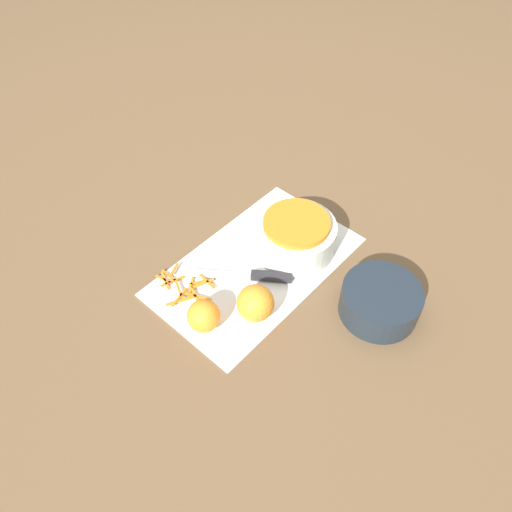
# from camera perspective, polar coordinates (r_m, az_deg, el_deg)

# --- Properties ---
(ground_plane) EXTENTS (4.00, 4.00, 0.00)m
(ground_plane) POSITION_cam_1_polar(r_m,az_deg,el_deg) (1.14, 0.00, -1.19)
(ground_plane) COLOR brown
(cutting_board) EXTENTS (0.48, 0.28, 0.01)m
(cutting_board) POSITION_cam_1_polar(r_m,az_deg,el_deg) (1.14, 0.00, -1.09)
(cutting_board) COLOR silver
(cutting_board) RESTS_ON ground_plane
(bowl_speckled) EXTENTS (0.18, 0.18, 0.09)m
(bowl_speckled) POSITION_cam_1_polar(r_m,az_deg,el_deg) (1.14, 4.55, 2.41)
(bowl_speckled) COLOR silver
(bowl_speckled) RESTS_ON cutting_board
(bowl_dark) EXTENTS (0.17, 0.17, 0.07)m
(bowl_dark) POSITION_cam_1_polar(r_m,az_deg,el_deg) (1.07, 14.00, -5.05)
(bowl_dark) COLOR #1E2833
(bowl_dark) RESTS_ON ground_plane
(knife) EXTENTS (0.16, 0.20, 0.02)m
(knife) POSITION_cam_1_polar(r_m,az_deg,el_deg) (1.11, 0.24, -2.28)
(knife) COLOR #232328
(knife) RESTS_ON cutting_board
(orange_left) EXTENTS (0.08, 0.08, 0.08)m
(orange_left) POSITION_cam_1_polar(r_m,az_deg,el_deg) (1.02, -0.07, -5.39)
(orange_left) COLOR orange
(orange_left) RESTS_ON cutting_board
(orange_right) EXTENTS (0.07, 0.07, 0.07)m
(orange_right) POSITION_cam_1_polar(r_m,az_deg,el_deg) (1.01, -6.00, -6.82)
(orange_right) COLOR orange
(orange_right) RESTS_ON cutting_board
(peel_pile) EXTENTS (0.12, 0.14, 0.01)m
(peel_pile) POSITION_cam_1_polar(r_m,az_deg,el_deg) (1.10, -8.16, -3.48)
(peel_pile) COLOR orange
(peel_pile) RESTS_ON cutting_board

